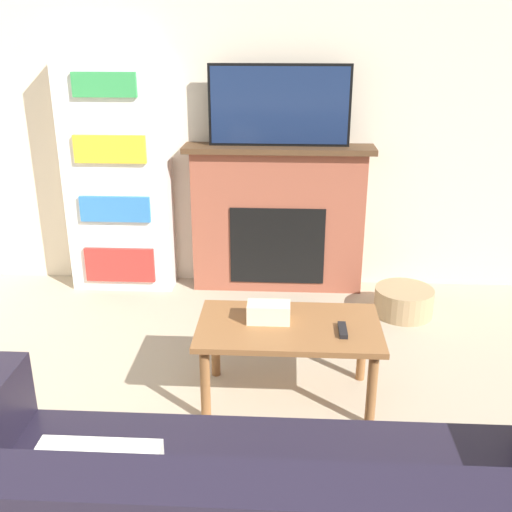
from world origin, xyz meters
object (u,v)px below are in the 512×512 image
object	(u,v)px
bookshelf	(118,176)
storage_basket	(404,301)
coffee_table	(289,335)
fireplace	(278,218)
tv	(279,106)

from	to	relation	value
bookshelf	storage_basket	size ratio (longest dim) A/B	4.31
bookshelf	storage_basket	xyz separation A→B (m)	(2.04, -0.40, -0.76)
coffee_table	storage_basket	xyz separation A→B (m)	(0.79, 1.05, -0.28)
fireplace	bookshelf	world-z (taller)	bookshelf
fireplace	storage_basket	size ratio (longest dim) A/B	3.38
fireplace	bookshelf	size ratio (longest dim) A/B	0.78
bookshelf	tv	bearing A→B (deg)	0.12
tv	storage_basket	world-z (taller)	tv
tv	storage_basket	xyz separation A→B (m)	(0.88, -0.41, -1.26)
coffee_table	bookshelf	distance (m)	1.98
coffee_table	bookshelf	xyz separation A→B (m)	(-1.25, 1.46, 0.48)
tv	storage_basket	size ratio (longest dim) A/B	2.45
tv	bookshelf	world-z (taller)	bookshelf
fireplace	tv	distance (m)	0.81
fireplace	tv	bearing A→B (deg)	-90.00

